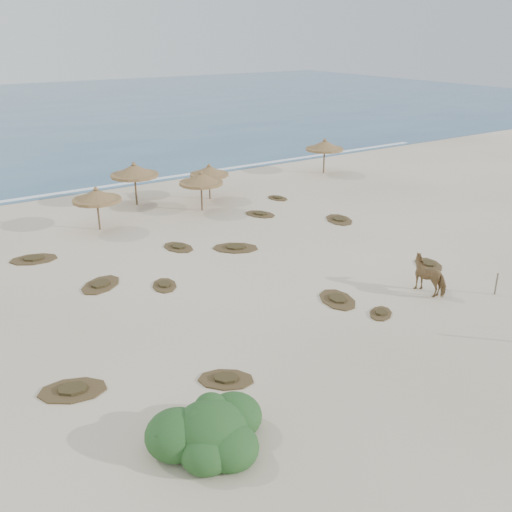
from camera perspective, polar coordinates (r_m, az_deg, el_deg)
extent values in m
plane|color=beige|center=(24.62, 3.65, -6.44)|extent=(160.00, 160.00, 0.00)
cube|color=white|center=(46.65, -16.01, 6.51)|extent=(70.00, 0.60, 0.01)
cylinder|color=brown|center=(36.53, -15.49, 4.12)|extent=(0.12, 0.12, 2.07)
cylinder|color=brown|center=(36.29, -15.63, 5.42)|extent=(3.49, 3.49, 0.18)
cone|color=brown|center=(36.20, -15.68, 5.91)|extent=(3.37, 3.37, 0.74)
cone|color=brown|center=(36.09, -15.75, 6.59)|extent=(0.36, 0.36, 0.22)
cylinder|color=brown|center=(39.23, -5.46, 6.04)|extent=(0.12, 0.12, 2.10)
cylinder|color=brown|center=(39.00, -5.50, 7.28)|extent=(3.91, 3.91, 0.18)
cone|color=brown|center=(38.92, -5.52, 7.75)|extent=(3.78, 3.78, 0.75)
cone|color=brown|center=(38.81, -5.55, 8.39)|extent=(0.36, 0.36, 0.22)
cylinder|color=brown|center=(41.21, -11.94, 6.60)|extent=(0.13, 0.13, 2.33)
cylinder|color=brown|center=(40.97, -12.05, 7.91)|extent=(3.93, 3.93, 0.20)
cone|color=brown|center=(40.89, -12.09, 8.40)|extent=(3.80, 3.80, 0.83)
cone|color=brown|center=(40.78, -12.14, 9.08)|extent=(0.40, 0.40, 0.24)
cylinder|color=brown|center=(41.96, -4.66, 7.03)|extent=(0.11, 0.11, 1.98)
cylinder|color=brown|center=(41.76, -4.70, 8.11)|extent=(2.90, 2.90, 0.17)
cone|color=brown|center=(41.69, -4.71, 8.53)|extent=(2.81, 2.81, 0.71)
cone|color=brown|center=(41.59, -4.73, 9.10)|extent=(0.34, 0.34, 0.21)
cylinder|color=brown|center=(50.02, 6.82, 9.52)|extent=(0.13, 0.13, 2.26)
cylinder|color=brown|center=(49.83, 6.87, 10.57)|extent=(4.09, 4.09, 0.19)
cone|color=brown|center=(49.76, 6.89, 10.97)|extent=(3.96, 3.96, 0.81)
cone|color=brown|center=(49.67, 6.91, 11.52)|extent=(0.39, 0.39, 0.24)
imported|color=#9B7A46|center=(28.02, 17.04, -1.85)|extent=(1.12, 2.09, 1.70)
cylinder|color=#716455|center=(28.92, 22.90, -2.58)|extent=(0.10, 0.10, 1.08)
ellipsoid|color=#2C5624|center=(17.61, -4.58, -17.01)|extent=(2.22, 2.22, 1.66)
ellipsoid|color=#2C5624|center=(18.29, -2.26, -15.69)|extent=(1.78, 1.78, 1.33)
ellipsoid|color=#2C5624|center=(17.66, -7.94, -17.29)|extent=(1.89, 1.89, 1.41)
ellipsoid|color=#2C5624|center=(17.28, -2.56, -18.57)|extent=(1.66, 1.66, 1.25)
ellipsoid|color=#2C5624|center=(17.19, -4.97, -18.97)|extent=(1.55, 1.55, 1.16)
ellipsoid|color=#2C5624|center=(18.69, -4.26, -15.24)|extent=(1.33, 1.33, 1.00)
ellipsoid|color=#2C5624|center=(17.89, -4.55, -14.74)|extent=(1.00, 1.00, 0.75)
ellipsoid|color=#2C5624|center=(17.29, -5.81, -16.02)|extent=(0.89, 0.89, 0.67)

